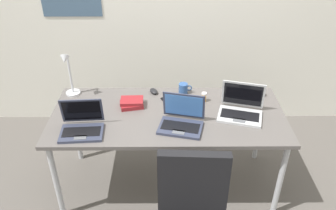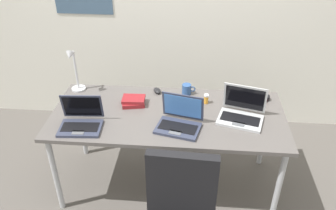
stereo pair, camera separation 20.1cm
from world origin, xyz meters
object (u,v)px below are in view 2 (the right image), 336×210
Objects in this scene: laptop_far_corner at (241,113)px; book_stack at (133,101)px; cell_phone at (170,101)px; coffee_mug at (187,89)px; laptop_by_keyboard at (81,121)px; laptop_near_lamp at (179,121)px; pill_bottle at (206,99)px; headphones at (256,98)px; computer_mouse at (157,91)px; desk_lamp at (74,71)px.

book_stack is at bearing 171.44° from laptop_far_corner.
coffee_mug is at bearing 18.32° from cell_phone.
laptop_by_keyboard is 0.72m from laptop_near_lamp.
pill_bottle reaches higher than book_stack.
coffee_mug is at bearing 175.54° from headphones.
coffee_mug is (0.25, -0.00, 0.03)m from computer_mouse.
book_stack is (0.33, 0.33, -0.02)m from laptop_by_keyboard.
headphones is at bearing -4.46° from coffee_mug.
book_stack is at bearing -154.16° from coffee_mug.
laptop_near_lamp is 0.39m from pill_bottle.
computer_mouse is (0.50, 0.54, -0.03)m from laptop_by_keyboard.
laptop_by_keyboard is at bearing -159.73° from headphones.
computer_mouse is at bearing 50.90° from book_stack.
laptop_by_keyboard is at bearing -175.38° from laptop_near_lamp.
coffee_mug reaches higher than headphones.
laptop_far_corner is at bearing -38.00° from coffee_mug.
cell_phone is at bearing 160.94° from laptop_far_corner.
laptop_by_keyboard is at bearing -134.92° from book_stack.
headphones is 0.58m from coffee_mug.
laptop_near_lamp is at bearing -144.75° from headphones.
pill_bottle reaches higher than computer_mouse.
desk_lamp is 4.17× the size of computer_mouse.
laptop_far_corner is 1.78× the size of headphones.
book_stack is (-0.58, -0.07, -0.01)m from pill_bottle.
cell_phone is at bearing -172.30° from headphones.
desk_lamp is 1.52m from headphones.
laptop_by_keyboard is at bearing -176.61° from cell_phone.
laptop_by_keyboard is (-1.17, -0.20, -0.00)m from laptop_far_corner.
pill_bottle is at bearing 143.18° from laptop_far_corner.
coffee_mug is (-0.57, 0.04, 0.03)m from headphones.
cell_phone is (0.62, 0.39, -0.04)m from laptop_by_keyboard.
pill_bottle is at bearing -4.98° from desk_lamp.
laptop_far_corner is 3.37× the size of coffee_mug.
laptop_by_keyboard is 4.00× the size of pill_bottle.
laptop_near_lamp is (-0.46, -0.15, -0.00)m from laptop_far_corner.
headphones is (0.70, 0.09, 0.01)m from cell_phone.
desk_lamp is 2.94× the size of cell_phone.
coffee_mug is at bearing 2.38° from desk_lamp.
laptop_by_keyboard is 0.92m from coffee_mug.
desk_lamp is at bearing 179.77° from headphones.
laptop_far_corner is 1.19m from laptop_by_keyboard.
pill_bottle is (0.41, -0.14, 0.02)m from computer_mouse.
laptop_near_lamp is (0.71, 0.06, 0.00)m from laptop_by_keyboard.
cell_phone is at bearing -132.68° from coffee_mug.
desk_lamp is 0.56m from book_stack.
book_stack reaches higher than cell_phone.
pill_bottle is 0.40× the size of book_stack.
desk_lamp reaches higher than laptop_near_lamp.
book_stack is at bearing -170.93° from headphones.
laptop_far_corner is 1.06× the size of laptop_near_lamp.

